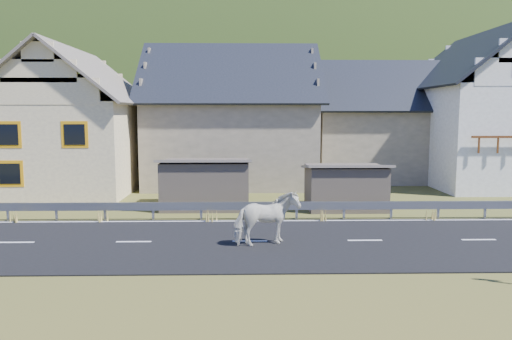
{
  "coord_description": "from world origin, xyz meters",
  "views": [
    {
      "loc": [
        -0.17,
        -16.84,
        4.47
      ],
      "look_at": [
        0.25,
        1.5,
        2.34
      ],
      "focal_mm": 35.0,
      "sensor_mm": 36.0,
      "label": 1
    }
  ],
  "objects": [
    {
      "name": "lane_markings",
      "position": [
        0.0,
        0.0,
        0.04
      ],
      "size": [
        60.0,
        6.6,
        0.01
      ],
      "primitive_type": "cube",
      "color": "silver",
      "rests_on": "road"
    },
    {
      "name": "house_cream",
      "position": [
        -10.0,
        12.0,
        4.36
      ],
      "size": [
        7.8,
        9.8,
        8.3
      ],
      "color": "#FCE9AF",
      "rests_on": "ground"
    },
    {
      "name": "shed_left",
      "position": [
        -2.0,
        6.5,
        1.1
      ],
      "size": [
        4.3,
        3.3,
        2.4
      ],
      "primitive_type": "cube",
      "color": "brown",
      "rests_on": "ground"
    },
    {
      "name": "horse",
      "position": [
        0.55,
        -0.52,
        0.94
      ],
      "size": [
        1.66,
        2.35,
        1.81
      ],
      "primitive_type": "imported",
      "rotation": [
        0.0,
        0.0,
        1.93
      ],
      "color": "silver",
      "rests_on": "road"
    },
    {
      "name": "mountain",
      "position": [
        5.0,
        180.0,
        -20.0
      ],
      "size": [
        440.0,
        280.0,
        260.0
      ],
      "primitive_type": "ellipsoid",
      "color": "#263F11",
      "rests_on": "ground"
    },
    {
      "name": "house_stone_a",
      "position": [
        -1.0,
        15.0,
        4.63
      ],
      "size": [
        10.8,
        9.8,
        8.9
      ],
      "color": "tan",
      "rests_on": "ground"
    },
    {
      "name": "ground",
      "position": [
        0.0,
        0.0,
        0.0
      ],
      "size": [
        160.0,
        160.0,
        0.0
      ],
      "primitive_type": "plane",
      "color": "#414C20",
      "rests_on": "ground"
    },
    {
      "name": "house_white",
      "position": [
        15.0,
        14.0,
        5.06
      ],
      "size": [
        8.8,
        10.8,
        9.7
      ],
      "color": "white",
      "rests_on": "ground"
    },
    {
      "name": "road",
      "position": [
        0.0,
        0.0,
        0.02
      ],
      "size": [
        60.0,
        7.0,
        0.04
      ],
      "primitive_type": "cube",
      "color": "black",
      "rests_on": "ground"
    },
    {
      "name": "house_stone_b",
      "position": [
        9.0,
        17.0,
        4.24
      ],
      "size": [
        9.8,
        8.8,
        8.1
      ],
      "color": "tan",
      "rests_on": "ground"
    },
    {
      "name": "guardrail",
      "position": [
        -0.0,
        3.68,
        0.56
      ],
      "size": [
        28.1,
        0.09,
        0.75
      ],
      "color": "#93969B",
      "rests_on": "ground"
    },
    {
      "name": "shed_right",
      "position": [
        4.5,
        6.0,
        1.0
      ],
      "size": [
        3.8,
        2.9,
        2.2
      ],
      "primitive_type": "cube",
      "color": "brown",
      "rests_on": "ground"
    },
    {
      "name": "conifer_patch",
      "position": [
        -55.0,
        110.0,
        6.0
      ],
      "size": [
        76.0,
        50.0,
        28.0
      ],
      "primitive_type": "ellipsoid",
      "color": "black",
      "rests_on": "ground"
    }
  ]
}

